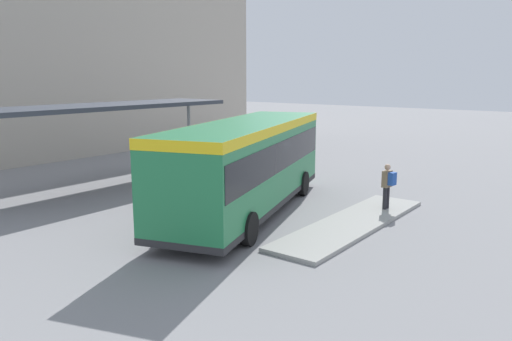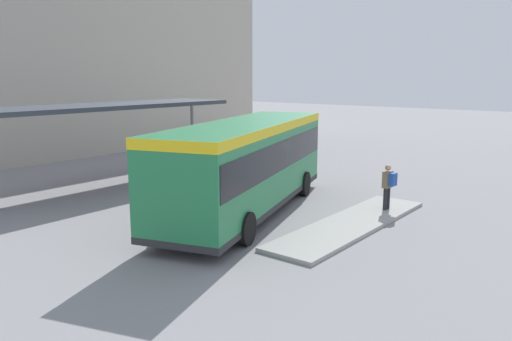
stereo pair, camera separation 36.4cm
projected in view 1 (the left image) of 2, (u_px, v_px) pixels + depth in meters
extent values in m
plane|color=gray|center=(247.00, 213.00, 17.58)|extent=(120.00, 120.00, 0.00)
cube|color=#9E9E99|center=(352.00, 223.00, 16.13)|extent=(7.70, 1.80, 0.12)
cube|color=#237A47|center=(247.00, 163.00, 17.24)|extent=(10.56, 5.60, 2.84)
cube|color=yellow|center=(247.00, 127.00, 17.01)|extent=(10.59, 5.63, 0.30)
cube|color=black|center=(247.00, 153.00, 17.18)|extent=(10.38, 5.57, 0.99)
cube|color=black|center=(287.00, 137.00, 21.93)|extent=(0.80, 2.26, 1.09)
cube|color=#28282B|center=(247.00, 200.00, 17.49)|extent=(10.58, 5.61, 0.20)
cylinder|color=black|center=(246.00, 179.00, 20.84)|extent=(1.01, 0.57, 0.97)
cylinder|color=black|center=(303.00, 183.00, 20.04)|extent=(1.01, 0.57, 0.97)
cylinder|color=black|center=(172.00, 220.00, 14.93)|extent=(1.01, 0.57, 0.97)
cylinder|color=black|center=(249.00, 229.00, 14.13)|extent=(1.01, 0.57, 0.97)
cylinder|color=#232328|center=(385.00, 198.00, 17.53)|extent=(0.15, 0.15, 0.78)
cylinder|color=#232328|center=(387.00, 197.00, 17.65)|extent=(0.15, 0.15, 0.78)
cube|color=#7A664C|center=(387.00, 179.00, 17.46)|extent=(0.41, 0.25, 0.59)
cube|color=#234CA3|center=(392.00, 179.00, 17.32)|extent=(0.31, 0.22, 0.45)
sphere|color=tan|center=(388.00, 167.00, 17.38)|extent=(0.21, 0.21, 0.21)
torus|color=black|center=(302.00, 163.00, 25.79)|extent=(0.16, 0.65, 0.65)
torus|color=black|center=(290.00, 161.00, 26.42)|extent=(0.16, 0.65, 0.65)
cylinder|color=red|center=(296.00, 158.00, 26.06)|extent=(0.15, 0.68, 0.04)
cylinder|color=red|center=(294.00, 158.00, 26.19)|extent=(0.04, 0.04, 0.32)
cube|color=black|center=(294.00, 155.00, 26.16)|extent=(0.10, 0.19, 0.04)
cylinder|color=red|center=(301.00, 157.00, 25.80)|extent=(0.48, 0.11, 0.03)
torus|color=black|center=(290.00, 161.00, 25.95)|extent=(0.05, 0.76, 0.76)
torus|color=black|center=(274.00, 159.00, 26.56)|extent=(0.05, 0.76, 0.76)
cylinder|color=orange|center=(282.00, 155.00, 26.21)|extent=(0.04, 0.80, 0.04)
cylinder|color=orange|center=(279.00, 156.00, 26.33)|extent=(0.04, 0.04, 0.37)
cube|color=black|center=(279.00, 153.00, 26.30)|extent=(0.07, 0.18, 0.04)
cylinder|color=orange|center=(288.00, 155.00, 25.95)|extent=(0.48, 0.03, 0.03)
torus|color=black|center=(280.00, 160.00, 26.55)|extent=(0.12, 0.70, 0.70)
torus|color=black|center=(265.00, 158.00, 27.03)|extent=(0.12, 0.70, 0.70)
cylinder|color=silver|center=(273.00, 155.00, 26.75)|extent=(0.11, 0.74, 0.04)
cylinder|color=silver|center=(270.00, 156.00, 26.84)|extent=(0.04, 0.04, 0.34)
cube|color=black|center=(270.00, 152.00, 26.81)|extent=(0.09, 0.19, 0.04)
cylinder|color=silver|center=(279.00, 154.00, 26.54)|extent=(0.48, 0.08, 0.03)
torus|color=black|center=(255.00, 157.00, 27.39)|extent=(0.09, 0.66, 0.66)
torus|color=black|center=(268.00, 159.00, 26.90)|extent=(0.09, 0.66, 0.66)
cylinder|color=#287F3D|center=(262.00, 154.00, 27.11)|extent=(0.08, 0.70, 0.04)
cylinder|color=#287F3D|center=(264.00, 156.00, 27.03)|extent=(0.04, 0.04, 0.32)
cube|color=black|center=(264.00, 153.00, 27.00)|extent=(0.08, 0.18, 0.04)
cylinder|color=#287F3D|center=(256.00, 152.00, 27.29)|extent=(0.48, 0.06, 0.03)
cube|color=#383D47|center=(101.00, 107.00, 20.79)|extent=(12.01, 3.05, 0.18)
cylinder|color=gray|center=(189.00, 137.00, 25.12)|extent=(0.16, 0.16, 3.39)
cylinder|color=slate|center=(208.00, 177.00, 22.59)|extent=(0.61, 0.61, 0.46)
sphere|color=#235B28|center=(208.00, 166.00, 22.50)|extent=(0.70, 0.70, 0.70)
cube|color=#B2A899|center=(28.00, 36.00, 33.49)|extent=(28.03, 15.26, 14.73)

